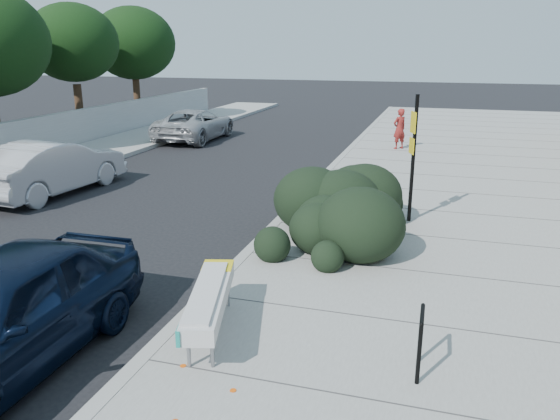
{
  "coord_description": "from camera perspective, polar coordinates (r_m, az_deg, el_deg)",
  "views": [
    {
      "loc": [
        3.53,
        -7.46,
        4.06
      ],
      "look_at": [
        0.61,
        2.26,
        1.0
      ],
      "focal_mm": 35.0,
      "sensor_mm": 36.0,
      "label": 1
    }
  ],
  "objects": [
    {
      "name": "ground",
      "position": [
        9.2,
        -7.82,
        -9.58
      ],
      "size": [
        120.0,
        120.0,
        0.0
      ],
      "primitive_type": "plane",
      "color": "black",
      "rests_on": "ground"
    },
    {
      "name": "sidewalk_near",
      "position": [
        13.24,
        24.89,
        -2.35
      ],
      "size": [
        11.2,
        50.0,
        0.15
      ],
      "primitive_type": "cube",
      "color": "gray",
      "rests_on": "ground"
    },
    {
      "name": "curb_near",
      "position": [
        13.55,
        0.87,
        -0.29
      ],
      "size": [
        0.22,
        50.0,
        0.17
      ],
      "primitive_type": "cube",
      "color": "#9E9E99",
      "rests_on": "ground"
    },
    {
      "name": "curb_far",
      "position": [
        17.44,
        -25.32,
        1.96
      ],
      "size": [
        0.22,
        50.0,
        0.17
      ],
      "primitive_type": "cube",
      "color": "#9E9E99",
      "rests_on": "ground"
    },
    {
      "name": "tree_far_e",
      "position": [
        26.79,
        -20.86,
        16.0
      ],
      "size": [
        4.0,
        4.0,
        5.9
      ],
      "color": "#332114",
      "rests_on": "ground"
    },
    {
      "name": "tree_far_f",
      "position": [
        30.94,
        -15.1,
        16.46
      ],
      "size": [
        4.4,
        4.4,
        6.07
      ],
      "color": "#332114",
      "rests_on": "ground"
    },
    {
      "name": "bench",
      "position": [
        7.76,
        -7.39,
        -9.17
      ],
      "size": [
        1.02,
        2.3,
        0.68
      ],
      "rotation": [
        0.0,
        0.0,
        0.27
      ],
      "color": "gray",
      "rests_on": "sidewalk_near"
    },
    {
      "name": "bike_rack",
      "position": [
        7.08,
        14.47,
        -12.67
      ],
      "size": [
        0.06,
        0.56,
        0.82
      ],
      "rotation": [
        0.0,
        0.0,
        0.01
      ],
      "color": "black",
      "rests_on": "sidewalk_near"
    },
    {
      "name": "sign_post",
      "position": [
        12.68,
        13.72,
        5.94
      ],
      "size": [
        0.16,
        0.32,
        2.9
      ],
      "rotation": [
        0.0,
        0.0,
        0.37
      ],
      "color": "black",
      "rests_on": "sidewalk_near"
    },
    {
      "name": "hedge",
      "position": [
        11.62,
        6.04,
        0.96
      ],
      "size": [
        2.36,
        4.21,
        1.52
      ],
      "primitive_type": "ellipsoid",
      "rotation": [
        0.0,
        0.0,
        0.08
      ],
      "color": "black",
      "rests_on": "sidewalk_near"
    },
    {
      "name": "wagon_silver",
      "position": [
        16.79,
        -22.68,
        4.15
      ],
      "size": [
        2.0,
        4.75,
        1.53
      ],
      "primitive_type": "imported",
      "rotation": [
        0.0,
        0.0,
        3.06
      ],
      "color": "#B3B3B8",
      "rests_on": "ground"
    },
    {
      "name": "suv_silver",
      "position": [
        25.0,
        -8.87,
        8.82
      ],
      "size": [
        2.32,
        4.94,
        1.37
      ],
      "primitive_type": "imported",
      "rotation": [
        0.0,
        0.0,
        3.15
      ],
      "color": "#A5A7AA",
      "rests_on": "ground"
    },
    {
      "name": "pedestrian",
      "position": [
        22.15,
        12.37,
        8.29
      ],
      "size": [
        0.68,
        0.67,
        1.58
      ],
      "primitive_type": "imported",
      "rotation": [
        0.0,
        0.0,
        3.91
      ],
      "color": "maroon",
      "rests_on": "sidewalk_near"
    }
  ]
}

